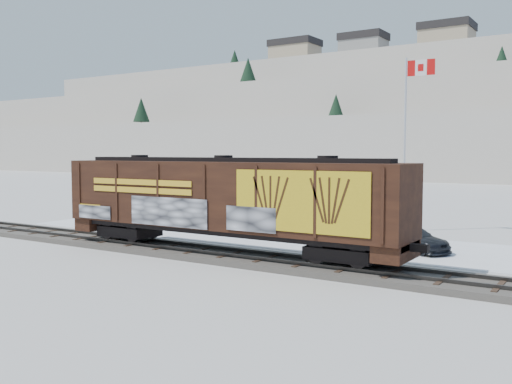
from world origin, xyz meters
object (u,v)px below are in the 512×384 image
Objects in this scene: hopper_railcar at (224,198)px; flagpole at (406,168)px; car_silver at (301,225)px; car_dark at (411,239)px; car_white at (345,228)px.

hopper_railcar is 1.64× the size of flagpole.
car_silver is (-4.40, -6.20, -3.36)m from flagpole.
car_silver is (-0.04, 8.01, -2.16)m from hopper_railcar.
car_silver reaches higher than car_dark.
car_silver is at bearing 105.74° from car_dark.
car_dark is at bearing 44.03° from hopper_railcar.
car_dark is at bearing -119.06° from car_silver.
car_silver is at bearing 90.30° from hopper_railcar.
flagpole is (4.35, 14.21, 1.20)m from hopper_railcar.
hopper_railcar is 14.91m from flagpole.
flagpole is 2.36× the size of car_white.
hopper_railcar reaches higher than car_white.
flagpole reaches higher than hopper_railcar.
hopper_railcar is 4.25× the size of car_silver.
hopper_railcar reaches higher than car_dark.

